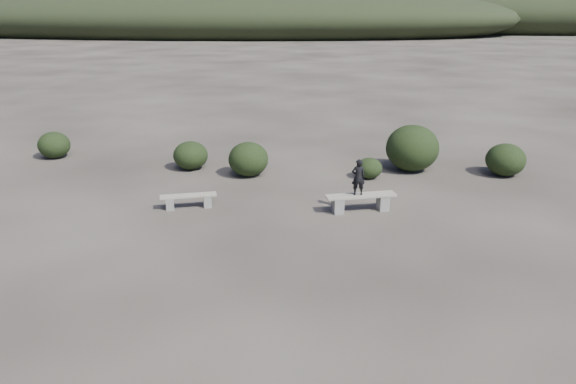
# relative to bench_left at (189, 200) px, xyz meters

# --- Properties ---
(ground) EXTENTS (1200.00, 1200.00, 0.00)m
(ground) POSITION_rel_bench_left_xyz_m (2.81, -4.99, -0.24)
(ground) COLOR #292420
(ground) RESTS_ON ground
(bench_left) EXTENTS (1.62, 0.80, 0.40)m
(bench_left) POSITION_rel_bench_left_xyz_m (0.00, 0.00, 0.00)
(bench_left) COLOR gray
(bench_left) RESTS_ON ground
(bench_right) EXTENTS (2.03, 0.97, 0.50)m
(bench_right) POSITION_rel_bench_left_xyz_m (4.90, 0.24, 0.06)
(bench_right) COLOR gray
(bench_right) RESTS_ON ground
(seated_person) EXTENTS (0.42, 0.31, 1.03)m
(seated_person) POSITION_rel_bench_left_xyz_m (4.80, 0.21, 0.77)
(seated_person) COLOR black
(seated_person) RESTS_ON bench_right
(shrub_a) EXTENTS (1.21, 1.21, 0.99)m
(shrub_a) POSITION_rel_bench_left_xyz_m (-0.97, 3.86, 0.25)
(shrub_a) COLOR black
(shrub_a) RESTS_ON ground
(shrub_b) EXTENTS (1.35, 1.35, 1.16)m
(shrub_b) POSITION_rel_bench_left_xyz_m (1.18, 3.28, 0.34)
(shrub_b) COLOR black
(shrub_b) RESTS_ON ground
(shrub_c) EXTENTS (0.87, 0.87, 0.69)m
(shrub_c) POSITION_rel_bench_left_xyz_m (5.24, 3.41, 0.10)
(shrub_c) COLOR black
(shrub_c) RESTS_ON ground
(shrub_d) EXTENTS (1.83, 1.83, 1.60)m
(shrub_d) POSITION_rel_bench_left_xyz_m (6.75, 4.49, 0.56)
(shrub_d) COLOR black
(shrub_d) RESTS_ON ground
(shrub_e) EXTENTS (1.32, 1.32, 1.10)m
(shrub_e) POSITION_rel_bench_left_xyz_m (9.84, 4.19, 0.31)
(shrub_e) COLOR black
(shrub_e) RESTS_ON ground
(shrub_f) EXTENTS (1.17, 1.17, 0.99)m
(shrub_f) POSITION_rel_bench_left_xyz_m (-6.49, 4.79, 0.25)
(shrub_f) COLOR black
(shrub_f) RESTS_ON ground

